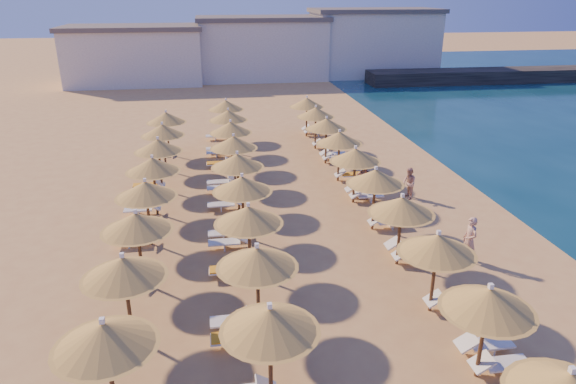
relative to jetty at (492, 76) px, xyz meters
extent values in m
plane|color=tan|center=(-28.99, -38.76, -0.75)|extent=(220.00, 220.00, 0.00)
cube|color=black|center=(0.00, 0.00, 0.00)|extent=(30.04, 4.30, 1.50)
cube|color=white|center=(-41.49, 5.66, 2.25)|extent=(15.00, 8.00, 6.00)
cube|color=#59514C|center=(-41.49, 5.66, 5.50)|extent=(15.60, 8.48, 0.50)
cube|color=white|center=(-26.60, 7.12, 2.65)|extent=(15.00, 8.00, 6.80)
cube|color=#59514C|center=(-26.60, 7.12, 6.30)|extent=(15.60, 8.48, 0.50)
cube|color=white|center=(-12.43, 7.56, 3.05)|extent=(15.00, 8.00, 7.60)
cube|color=#59514C|center=(-12.43, 7.56, 7.10)|extent=(15.60, 8.48, 0.50)
cube|color=white|center=(-26.29, -49.68, 2.22)|extent=(0.12, 0.12, 0.14)
cylinder|color=brown|center=(-26.29, -46.43, 0.49)|extent=(0.12, 0.12, 2.47)
cone|color=#A47C2F|center=(-26.29, -46.43, 1.81)|extent=(2.41, 2.41, 0.67)
cone|color=#A47C2F|center=(-26.29, -46.43, 1.53)|extent=(2.60, 2.60, 0.12)
cube|color=white|center=(-26.29, -46.43, 2.22)|extent=(0.12, 0.12, 0.14)
cylinder|color=brown|center=(-26.29, -43.18, 0.49)|extent=(0.12, 0.12, 2.47)
cone|color=#A47C2F|center=(-26.29, -43.18, 1.81)|extent=(2.41, 2.41, 0.67)
cone|color=#A47C2F|center=(-26.29, -43.18, 1.53)|extent=(2.60, 2.60, 0.12)
cube|color=white|center=(-26.29, -43.18, 2.22)|extent=(0.12, 0.12, 0.14)
cylinder|color=brown|center=(-26.29, -39.93, 0.49)|extent=(0.12, 0.12, 2.47)
cone|color=#A47C2F|center=(-26.29, -39.93, 1.81)|extent=(2.41, 2.41, 0.67)
cone|color=#A47C2F|center=(-26.29, -39.93, 1.53)|extent=(2.60, 2.60, 0.12)
cube|color=white|center=(-26.29, -39.93, 2.22)|extent=(0.12, 0.12, 0.14)
cylinder|color=brown|center=(-26.29, -36.68, 0.49)|extent=(0.12, 0.12, 2.47)
cone|color=#A47C2F|center=(-26.29, -36.68, 1.81)|extent=(2.41, 2.41, 0.67)
cone|color=#A47C2F|center=(-26.29, -36.68, 1.53)|extent=(2.60, 2.60, 0.12)
cube|color=white|center=(-26.29, -36.68, 2.22)|extent=(0.12, 0.12, 0.14)
cylinder|color=brown|center=(-26.29, -33.43, 0.49)|extent=(0.12, 0.12, 2.47)
cone|color=#A47C2F|center=(-26.29, -33.43, 1.81)|extent=(2.41, 2.41, 0.67)
cone|color=#A47C2F|center=(-26.29, -33.43, 1.53)|extent=(2.60, 2.60, 0.12)
cube|color=white|center=(-26.29, -33.43, 2.22)|extent=(0.12, 0.12, 0.14)
cylinder|color=brown|center=(-26.29, -30.18, 0.49)|extent=(0.12, 0.12, 2.47)
cone|color=#A47C2F|center=(-26.29, -30.18, 1.81)|extent=(2.41, 2.41, 0.67)
cone|color=#A47C2F|center=(-26.29, -30.18, 1.53)|extent=(2.60, 2.60, 0.12)
cube|color=white|center=(-26.29, -30.18, 2.22)|extent=(0.12, 0.12, 0.14)
cylinder|color=brown|center=(-26.29, -26.93, 0.49)|extent=(0.12, 0.12, 2.47)
cone|color=#A47C2F|center=(-26.29, -26.93, 1.81)|extent=(2.41, 2.41, 0.67)
cone|color=#A47C2F|center=(-26.29, -26.93, 1.53)|extent=(2.60, 2.60, 0.12)
cube|color=white|center=(-26.29, -26.93, 2.22)|extent=(0.12, 0.12, 0.14)
cylinder|color=brown|center=(-26.29, -23.68, 0.49)|extent=(0.12, 0.12, 2.47)
cone|color=#A47C2F|center=(-26.29, -23.68, 1.81)|extent=(2.41, 2.41, 0.67)
cone|color=#A47C2F|center=(-26.29, -23.68, 1.53)|extent=(2.60, 2.60, 0.12)
cube|color=white|center=(-26.29, -23.68, 2.22)|extent=(0.12, 0.12, 0.14)
cylinder|color=brown|center=(-26.29, -20.43, 0.49)|extent=(0.12, 0.12, 2.47)
cone|color=#A47C2F|center=(-26.29, -20.43, 1.81)|extent=(2.41, 2.41, 0.67)
cone|color=#A47C2F|center=(-26.29, -20.43, 1.53)|extent=(2.60, 2.60, 0.12)
cube|color=white|center=(-26.29, -20.43, 2.22)|extent=(0.12, 0.12, 0.14)
cylinder|color=brown|center=(-32.18, -46.43, 0.49)|extent=(0.12, 0.12, 2.47)
cone|color=#A47C2F|center=(-32.18, -46.43, 1.81)|extent=(2.41, 2.41, 0.67)
cone|color=#A47C2F|center=(-32.18, -46.43, 1.53)|extent=(2.60, 2.60, 0.12)
cube|color=white|center=(-32.18, -46.43, 2.22)|extent=(0.12, 0.12, 0.14)
cylinder|color=brown|center=(-32.18, -43.18, 0.49)|extent=(0.12, 0.12, 2.47)
cone|color=#A47C2F|center=(-32.18, -43.18, 1.81)|extent=(2.41, 2.41, 0.67)
cone|color=#A47C2F|center=(-32.18, -43.18, 1.53)|extent=(2.60, 2.60, 0.12)
cube|color=white|center=(-32.18, -43.18, 2.22)|extent=(0.12, 0.12, 0.14)
cylinder|color=brown|center=(-32.18, -39.93, 0.49)|extent=(0.12, 0.12, 2.47)
cone|color=#A47C2F|center=(-32.18, -39.93, 1.81)|extent=(2.41, 2.41, 0.67)
cone|color=#A47C2F|center=(-32.18, -39.93, 1.53)|extent=(2.60, 2.60, 0.12)
cube|color=white|center=(-32.18, -39.93, 2.22)|extent=(0.12, 0.12, 0.14)
cylinder|color=brown|center=(-32.18, -36.68, 0.49)|extent=(0.12, 0.12, 2.47)
cone|color=#A47C2F|center=(-32.18, -36.68, 1.81)|extent=(2.41, 2.41, 0.67)
cone|color=#A47C2F|center=(-32.18, -36.68, 1.53)|extent=(2.60, 2.60, 0.12)
cube|color=white|center=(-32.18, -36.68, 2.22)|extent=(0.12, 0.12, 0.14)
cylinder|color=brown|center=(-32.18, -33.43, 0.49)|extent=(0.12, 0.12, 2.47)
cone|color=#A47C2F|center=(-32.18, -33.43, 1.81)|extent=(2.41, 2.41, 0.67)
cone|color=#A47C2F|center=(-32.18, -33.43, 1.53)|extent=(2.60, 2.60, 0.12)
cube|color=white|center=(-32.18, -33.43, 2.22)|extent=(0.12, 0.12, 0.14)
cylinder|color=brown|center=(-32.18, -30.18, 0.49)|extent=(0.12, 0.12, 2.47)
cone|color=#A47C2F|center=(-32.18, -30.18, 1.81)|extent=(2.41, 2.41, 0.67)
cone|color=#A47C2F|center=(-32.18, -30.18, 1.53)|extent=(2.60, 2.60, 0.12)
cube|color=white|center=(-32.18, -30.18, 2.22)|extent=(0.12, 0.12, 0.14)
cylinder|color=brown|center=(-32.18, -26.93, 0.49)|extent=(0.12, 0.12, 2.47)
cone|color=#A47C2F|center=(-32.18, -26.93, 1.81)|extent=(2.41, 2.41, 0.67)
cone|color=#A47C2F|center=(-32.18, -26.93, 1.53)|extent=(2.60, 2.60, 0.12)
cube|color=white|center=(-32.18, -26.93, 2.22)|extent=(0.12, 0.12, 0.14)
cylinder|color=brown|center=(-32.18, -23.68, 0.49)|extent=(0.12, 0.12, 2.47)
cone|color=#A47C2F|center=(-32.18, -23.68, 1.81)|extent=(2.41, 2.41, 0.67)
cone|color=#A47C2F|center=(-32.18, -23.68, 1.53)|extent=(2.60, 2.60, 0.12)
cube|color=white|center=(-32.18, -23.68, 2.22)|extent=(0.12, 0.12, 0.14)
cylinder|color=brown|center=(-32.18, -20.43, 0.49)|extent=(0.12, 0.12, 2.47)
cone|color=#A47C2F|center=(-32.18, -20.43, 1.81)|extent=(2.41, 2.41, 0.67)
cone|color=#A47C2F|center=(-32.18, -20.43, 1.53)|extent=(2.60, 2.60, 0.12)
cube|color=white|center=(-32.18, -20.43, 2.22)|extent=(0.12, 0.12, 0.14)
cylinder|color=brown|center=(-36.18, -46.43, 0.49)|extent=(0.12, 0.12, 2.47)
cone|color=#A47C2F|center=(-36.18, -46.43, 1.81)|extent=(2.41, 2.41, 0.67)
cone|color=#A47C2F|center=(-36.18, -46.43, 1.53)|extent=(2.60, 2.60, 0.12)
cube|color=white|center=(-36.18, -46.43, 2.22)|extent=(0.12, 0.12, 0.14)
cylinder|color=brown|center=(-36.18, -43.18, 0.49)|extent=(0.12, 0.12, 2.47)
cone|color=#A47C2F|center=(-36.18, -43.18, 1.81)|extent=(2.41, 2.41, 0.67)
cone|color=#A47C2F|center=(-36.18, -43.18, 1.53)|extent=(2.60, 2.60, 0.12)
cube|color=white|center=(-36.18, -43.18, 2.22)|extent=(0.12, 0.12, 0.14)
cylinder|color=brown|center=(-36.18, -39.93, 0.49)|extent=(0.12, 0.12, 2.47)
cone|color=#A47C2F|center=(-36.18, -39.93, 1.81)|extent=(2.41, 2.41, 0.67)
cone|color=#A47C2F|center=(-36.18, -39.93, 1.53)|extent=(2.60, 2.60, 0.12)
cube|color=white|center=(-36.18, -39.93, 2.22)|extent=(0.12, 0.12, 0.14)
cylinder|color=brown|center=(-36.18, -36.68, 0.49)|extent=(0.12, 0.12, 2.47)
cone|color=#A47C2F|center=(-36.18, -36.68, 1.81)|extent=(2.41, 2.41, 0.67)
cone|color=#A47C2F|center=(-36.18, -36.68, 1.53)|extent=(2.60, 2.60, 0.12)
cube|color=white|center=(-36.18, -36.68, 2.22)|extent=(0.12, 0.12, 0.14)
cylinder|color=brown|center=(-36.18, -33.43, 0.49)|extent=(0.12, 0.12, 2.47)
cone|color=#A47C2F|center=(-36.18, -33.43, 1.81)|extent=(2.41, 2.41, 0.67)
cone|color=#A47C2F|center=(-36.18, -33.43, 1.53)|extent=(2.60, 2.60, 0.12)
cube|color=white|center=(-36.18, -33.43, 2.22)|extent=(0.12, 0.12, 0.14)
cylinder|color=brown|center=(-36.18, -30.18, 0.49)|extent=(0.12, 0.12, 2.47)
cone|color=#A47C2F|center=(-36.18, -30.18, 1.81)|extent=(2.41, 2.41, 0.67)
cone|color=#A47C2F|center=(-36.18, -30.18, 1.53)|extent=(2.60, 2.60, 0.12)
cube|color=white|center=(-36.18, -30.18, 2.22)|extent=(0.12, 0.12, 0.14)
cylinder|color=brown|center=(-36.18, -26.93, 0.49)|extent=(0.12, 0.12, 2.47)
cone|color=#A47C2F|center=(-36.18, -26.93, 1.81)|extent=(2.41, 2.41, 0.67)
cone|color=#A47C2F|center=(-36.18, -26.93, 1.53)|extent=(2.60, 2.60, 0.12)
cube|color=white|center=(-36.18, -26.93, 2.22)|extent=(0.12, 0.12, 0.14)
cylinder|color=brown|center=(-36.18, -23.68, 0.49)|extent=(0.12, 0.12, 2.47)
cone|color=#A47C2F|center=(-36.18, -23.68, 1.81)|extent=(2.41, 2.41, 0.67)
cone|color=#A47C2F|center=(-36.18, -23.68, 1.53)|extent=(2.60, 2.60, 0.12)
cube|color=white|center=(-36.18, -23.68, 2.22)|extent=(0.12, 0.12, 0.14)
cube|color=white|center=(-25.39, -46.43, -0.43)|extent=(1.34, 0.60, 0.06)
cube|color=white|center=(-25.39, -46.43, -0.59)|extent=(0.06, 0.54, 0.32)
cube|color=white|center=(-26.18, -46.43, -0.29)|extent=(0.58, 0.60, 0.40)
cube|color=white|center=(-25.39, -45.53, -0.43)|extent=(1.34, 0.60, 0.06)
cube|color=white|center=(-25.39, -45.53, -0.59)|extent=(0.06, 0.54, 0.32)
cube|color=white|center=(-26.18, -45.53, -0.29)|extent=(0.58, 0.60, 0.40)
cube|color=white|center=(-25.39, -43.18, -0.43)|extent=(1.34, 0.60, 0.06)
cube|color=white|center=(-25.39, -43.18, -0.59)|extent=(0.06, 0.54, 0.32)
cube|color=white|center=(-26.18, -43.18, -0.29)|extent=(0.58, 0.60, 0.40)
cube|color=white|center=(-33.08, -43.18, -0.43)|extent=(1.34, 0.60, 0.06)
cube|color=white|center=(-33.08, -43.18, -0.59)|extent=(0.06, 0.54, 0.32)
cube|color=white|center=(-32.29, -43.18, -0.29)|extent=(0.58, 0.60, 0.40)
cube|color=white|center=(-33.08, -44.08, -0.43)|extent=(1.34, 0.60, 0.06)
cube|color=white|center=(-33.08, -44.08, -0.59)|extent=(0.06, 0.54, 0.32)
cube|color=white|center=(-32.29, -44.08, -0.29)|extent=(0.58, 0.60, 0.40)
cube|color=#FCA31A|center=(-33.08, -44.08, -0.38)|extent=(1.29, 0.55, 0.05)
cube|color=white|center=(-25.39, -39.93, -0.43)|extent=(1.34, 0.60, 0.06)
cube|color=white|center=(-25.39, -39.93, -0.59)|extent=(0.06, 0.54, 0.32)
cube|color=white|center=(-26.18, -39.93, -0.29)|extent=(0.58, 0.60, 0.40)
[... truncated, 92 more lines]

